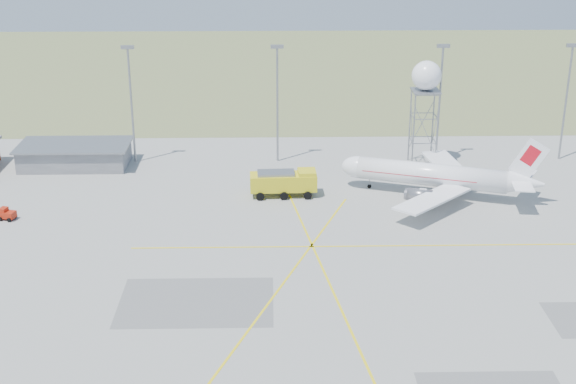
{
  "coord_description": "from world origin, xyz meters",
  "views": [
    {
      "loc": [
        -11.05,
        -67.94,
        45.61
      ],
      "look_at": [
        -8.73,
        40.0,
        4.07
      ],
      "focal_mm": 50.0,
      "sensor_mm": 36.0,
      "label": 1
    }
  ],
  "objects_px": {
    "radar_tower": "(425,107)",
    "airliner_main": "(435,176)",
    "baggage_tug": "(7,215)",
    "fire_truck": "(285,184)"
  },
  "relations": [
    {
      "from": "airliner_main",
      "to": "baggage_tug",
      "type": "height_order",
      "value": "airliner_main"
    },
    {
      "from": "radar_tower",
      "to": "airliner_main",
      "type": "bearing_deg",
      "value": -92.69
    },
    {
      "from": "radar_tower",
      "to": "baggage_tug",
      "type": "relative_size",
      "value": 6.92
    },
    {
      "from": "fire_truck",
      "to": "baggage_tug",
      "type": "distance_m",
      "value": 41.58
    },
    {
      "from": "fire_truck",
      "to": "airliner_main",
      "type": "bearing_deg",
      "value": -3.25
    },
    {
      "from": "radar_tower",
      "to": "baggage_tug",
      "type": "distance_m",
      "value": 69.5
    },
    {
      "from": "radar_tower",
      "to": "baggage_tug",
      "type": "height_order",
      "value": "radar_tower"
    },
    {
      "from": "baggage_tug",
      "to": "radar_tower",
      "type": "bearing_deg",
      "value": 36.03
    },
    {
      "from": "baggage_tug",
      "to": "airliner_main",
      "type": "bearing_deg",
      "value": 23.42
    },
    {
      "from": "radar_tower",
      "to": "fire_truck",
      "type": "relative_size",
      "value": 1.73
    }
  ]
}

